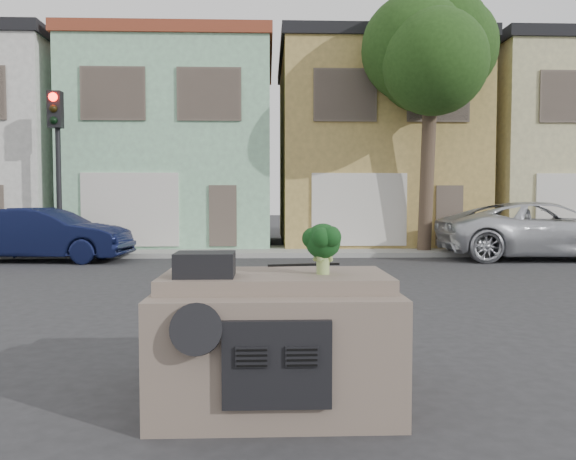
{
  "coord_description": "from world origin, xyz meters",
  "views": [
    {
      "loc": [
        -0.06,
        -7.95,
        1.74
      ],
      "look_at": [
        0.24,
        0.5,
        1.3
      ],
      "focal_mm": 35.0,
      "sensor_mm": 36.0,
      "label": 1
    }
  ],
  "objects": [
    {
      "name": "instrument_hump",
      "position": [
        -0.58,
        -3.35,
        1.22
      ],
      "size": [
        0.48,
        0.38,
        0.2
      ],
      "primitive_type": "cube",
      "color": "black",
      "rests_on": "car_dashboard"
    },
    {
      "name": "townhouse_beige",
      "position": [
        11.5,
        14.5,
        3.77
      ],
      "size": [
        7.2,
        8.2,
        7.55
      ],
      "primitive_type": "cube",
      "color": "#C0B885",
      "rests_on": "ground"
    },
    {
      "name": "silver_pickup",
      "position": [
        8.19,
        8.51,
        0.0
      ],
      "size": [
        6.28,
        3.12,
        1.71
      ],
      "primitive_type": "imported",
      "rotation": [
        0.0,
        0.0,
        1.52
      ],
      "color": "silver",
      "rests_on": "ground"
    },
    {
      "name": "navy_sedan",
      "position": [
        -6.39,
        8.28,
        0.0
      ],
      "size": [
        4.79,
        1.99,
        1.54
      ],
      "primitive_type": "imported",
      "rotation": [
        0.0,
        0.0,
        1.49
      ],
      "color": "#0E1334",
      "rests_on": "ground"
    },
    {
      "name": "ground_plane",
      "position": [
        0.0,
        0.0,
        0.0
      ],
      "size": [
        120.0,
        120.0,
        0.0
      ],
      "primitive_type": "plane",
      "color": "#303033",
      "rests_on": "ground"
    },
    {
      "name": "tree_near",
      "position": [
        5.0,
        9.8,
        4.25
      ],
      "size": [
        4.4,
        4.0,
        8.5
      ],
      "primitive_type": "cube",
      "color": "#204115",
      "rests_on": "ground"
    },
    {
      "name": "car_dashboard",
      "position": [
        0.0,
        -3.0,
        0.56
      ],
      "size": [
        2.0,
        1.8,
        1.12
      ],
      "primitive_type": "cube",
      "color": "#736356",
      "rests_on": "ground"
    },
    {
      "name": "townhouse_tan",
      "position": [
        4.0,
        14.5,
        3.77
      ],
      "size": [
        7.2,
        8.2,
        7.55
      ],
      "primitive_type": "cube",
      "color": "tan",
      "rests_on": "ground"
    },
    {
      "name": "sidewalk",
      "position": [
        0.0,
        10.5,
        0.07
      ],
      "size": [
        40.0,
        3.0,
        0.15
      ],
      "primitive_type": "cube",
      "color": "gray",
      "rests_on": "ground"
    },
    {
      "name": "wiper_arm",
      "position": [
        0.28,
        -2.62,
        1.13
      ],
      "size": [
        0.69,
        0.15,
        0.02
      ],
      "primitive_type": "cube",
      "rotation": [
        0.0,
        0.0,
        0.17
      ],
      "color": "black",
      "rests_on": "car_dashboard"
    },
    {
      "name": "townhouse_mint",
      "position": [
        -3.5,
        14.5,
        3.77
      ],
      "size": [
        7.2,
        8.2,
        7.55
      ],
      "primitive_type": "cube",
      "color": "#93CBA2",
      "rests_on": "ground"
    },
    {
      "name": "broccoli",
      "position": [
        0.4,
        -3.23,
        1.34
      ],
      "size": [
        0.51,
        0.51,
        0.44
      ],
      "primitive_type": "cube",
      "rotation": [
        0.0,
        0.0,
        3.79
      ],
      "color": "black",
      "rests_on": "car_dashboard"
    },
    {
      "name": "traffic_signal",
      "position": [
        -6.5,
        9.5,
        2.55
      ],
      "size": [
        0.4,
        0.4,
        5.1
      ],
      "primitive_type": "cube",
      "color": "black",
      "rests_on": "ground"
    }
  ]
}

